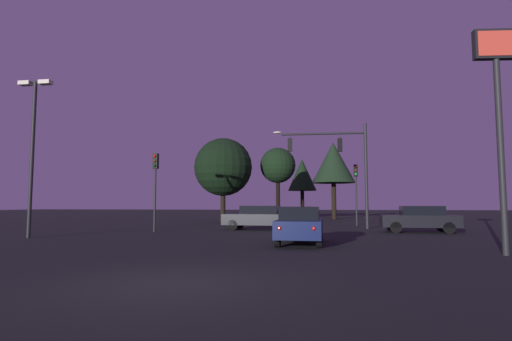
{
  "coord_description": "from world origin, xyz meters",
  "views": [
    {
      "loc": [
        2.9,
        -8.0,
        1.62
      ],
      "look_at": [
        -0.91,
        17.48,
        3.79
      ],
      "focal_mm": 28.14,
      "sensor_mm": 36.0,
      "label": 1
    }
  ],
  "objects_px": {
    "car_crossing_left": "(259,217)",
    "traffic_light_corner_right": "(155,176)",
    "traffic_light_corner_left": "(356,183)",
    "car_crossing_right": "(420,219)",
    "tree_left_far": "(278,166)",
    "tree_right_cluster": "(333,163)",
    "parking_lot_lamp_post": "(33,137)",
    "tree_center_horizon": "(223,167)",
    "car_nearside_lane": "(300,224)",
    "store_sign_illuminated": "(498,89)",
    "tree_behind_sign": "(302,175)",
    "traffic_signal_mast_arm": "(339,157)"
  },
  "relations": [
    {
      "from": "store_sign_illuminated",
      "to": "tree_center_horizon",
      "type": "bearing_deg",
      "value": 122.72
    },
    {
      "from": "car_nearside_lane",
      "to": "traffic_light_corner_left",
      "type": "bearing_deg",
      "value": 75.64
    },
    {
      "from": "traffic_signal_mast_arm",
      "to": "traffic_light_corner_right",
      "type": "bearing_deg",
      "value": -155.23
    },
    {
      "from": "car_crossing_right",
      "to": "tree_behind_sign",
      "type": "distance_m",
      "value": 25.14
    },
    {
      "from": "store_sign_illuminated",
      "to": "traffic_signal_mast_arm",
      "type": "bearing_deg",
      "value": 107.86
    },
    {
      "from": "traffic_signal_mast_arm",
      "to": "car_crossing_right",
      "type": "relative_size",
      "value": 1.62
    },
    {
      "from": "car_crossing_right",
      "to": "tree_center_horizon",
      "type": "distance_m",
      "value": 19.35
    },
    {
      "from": "traffic_signal_mast_arm",
      "to": "traffic_light_corner_left",
      "type": "height_order",
      "value": "traffic_signal_mast_arm"
    },
    {
      "from": "traffic_light_corner_left",
      "to": "parking_lot_lamp_post",
      "type": "xyz_separation_m",
      "value": [
        -16.71,
        -13.06,
        1.69
      ]
    },
    {
      "from": "traffic_light_corner_right",
      "to": "car_nearside_lane",
      "type": "xyz_separation_m",
      "value": [
        8.68,
        -5.78,
        -2.45
      ]
    },
    {
      "from": "traffic_light_corner_left",
      "to": "store_sign_illuminated",
      "type": "height_order",
      "value": "store_sign_illuminated"
    },
    {
      "from": "traffic_light_corner_left",
      "to": "car_crossing_right",
      "type": "relative_size",
      "value": 1.05
    },
    {
      "from": "tree_right_cluster",
      "to": "parking_lot_lamp_post",
      "type": "bearing_deg",
      "value": -120.42
    },
    {
      "from": "car_crossing_left",
      "to": "tree_center_horizon",
      "type": "distance_m",
      "value": 12.9
    },
    {
      "from": "traffic_light_corner_left",
      "to": "tree_behind_sign",
      "type": "relative_size",
      "value": 0.66
    },
    {
      "from": "car_crossing_right",
      "to": "tree_right_cluster",
      "type": "height_order",
      "value": "tree_right_cluster"
    },
    {
      "from": "parking_lot_lamp_post",
      "to": "store_sign_illuminated",
      "type": "bearing_deg",
      "value": -10.84
    },
    {
      "from": "tree_left_far",
      "to": "tree_right_cluster",
      "type": "xyz_separation_m",
      "value": [
        5.62,
        5.03,
        0.72
      ]
    },
    {
      "from": "tree_behind_sign",
      "to": "tree_right_cluster",
      "type": "height_order",
      "value": "tree_right_cluster"
    },
    {
      "from": "parking_lot_lamp_post",
      "to": "tree_right_cluster",
      "type": "xyz_separation_m",
      "value": [
        15.66,
        26.66,
        1.19
      ]
    },
    {
      "from": "parking_lot_lamp_post",
      "to": "tree_right_cluster",
      "type": "height_order",
      "value": "tree_right_cluster"
    },
    {
      "from": "traffic_signal_mast_arm",
      "to": "car_nearside_lane",
      "type": "bearing_deg",
      "value": -101.66
    },
    {
      "from": "traffic_light_corner_right",
      "to": "store_sign_illuminated",
      "type": "bearing_deg",
      "value": -28.98
    },
    {
      "from": "traffic_light_corner_right",
      "to": "car_nearside_lane",
      "type": "bearing_deg",
      "value": -33.64
    },
    {
      "from": "traffic_light_corner_left",
      "to": "car_nearside_lane",
      "type": "xyz_separation_m",
      "value": [
        -3.62,
        -14.15,
        -2.44
      ]
    },
    {
      "from": "traffic_light_corner_right",
      "to": "store_sign_illuminated",
      "type": "height_order",
      "value": "store_sign_illuminated"
    },
    {
      "from": "car_nearside_lane",
      "to": "car_crossing_right",
      "type": "xyz_separation_m",
      "value": [
        6.51,
        7.66,
        0.0
      ]
    },
    {
      "from": "tree_left_far",
      "to": "traffic_light_corner_left",
      "type": "bearing_deg",
      "value": -52.13
    },
    {
      "from": "traffic_light_corner_left",
      "to": "tree_left_far",
      "type": "relative_size",
      "value": 0.64
    },
    {
      "from": "traffic_light_corner_left",
      "to": "tree_center_horizon",
      "type": "height_order",
      "value": "tree_center_horizon"
    },
    {
      "from": "car_nearside_lane",
      "to": "tree_center_horizon",
      "type": "height_order",
      "value": "tree_center_horizon"
    },
    {
      "from": "car_crossing_left",
      "to": "traffic_light_corner_right",
      "type": "bearing_deg",
      "value": -152.75
    },
    {
      "from": "traffic_light_corner_left",
      "to": "traffic_light_corner_right",
      "type": "bearing_deg",
      "value": -145.77
    },
    {
      "from": "car_nearside_lane",
      "to": "tree_center_horizon",
      "type": "relative_size",
      "value": 0.56
    },
    {
      "from": "car_nearside_lane",
      "to": "parking_lot_lamp_post",
      "type": "bearing_deg",
      "value": 175.23
    },
    {
      "from": "car_crossing_right",
      "to": "tree_center_horizon",
      "type": "height_order",
      "value": "tree_center_horizon"
    },
    {
      "from": "store_sign_illuminated",
      "to": "car_crossing_left",
      "type": "bearing_deg",
      "value": 129.91
    },
    {
      "from": "tree_center_horizon",
      "to": "car_nearside_lane",
      "type": "bearing_deg",
      "value": -68.31
    },
    {
      "from": "traffic_light_corner_left",
      "to": "parking_lot_lamp_post",
      "type": "distance_m",
      "value": 21.28
    },
    {
      "from": "traffic_signal_mast_arm",
      "to": "store_sign_illuminated",
      "type": "bearing_deg",
      "value": -72.14
    },
    {
      "from": "traffic_light_corner_right",
      "to": "parking_lot_lamp_post",
      "type": "xyz_separation_m",
      "value": [
        -4.4,
        -4.69,
        1.68
      ]
    },
    {
      "from": "traffic_light_corner_right",
      "to": "car_crossing_right",
      "type": "bearing_deg",
      "value": 7.04
    },
    {
      "from": "traffic_light_corner_left",
      "to": "tree_behind_sign",
      "type": "bearing_deg",
      "value": 104.95
    },
    {
      "from": "tree_left_far",
      "to": "car_nearside_lane",
      "type": "bearing_deg",
      "value": -82.37
    },
    {
      "from": "tree_right_cluster",
      "to": "tree_center_horizon",
      "type": "bearing_deg",
      "value": -142.93
    },
    {
      "from": "traffic_light_corner_right",
      "to": "traffic_light_corner_left",
      "type": "bearing_deg",
      "value": 34.23
    },
    {
      "from": "traffic_light_corner_right",
      "to": "car_crossing_left",
      "type": "height_order",
      "value": "traffic_light_corner_right"
    },
    {
      "from": "store_sign_illuminated",
      "to": "tree_right_cluster",
      "type": "xyz_separation_m",
      "value": [
        -4.01,
        30.43,
        0.74
      ]
    },
    {
      "from": "traffic_signal_mast_arm",
      "to": "car_nearside_lane",
      "type": "distance_m",
      "value": 11.75
    },
    {
      "from": "traffic_light_corner_left",
      "to": "tree_right_cluster",
      "type": "bearing_deg",
      "value": 94.43
    }
  ]
}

